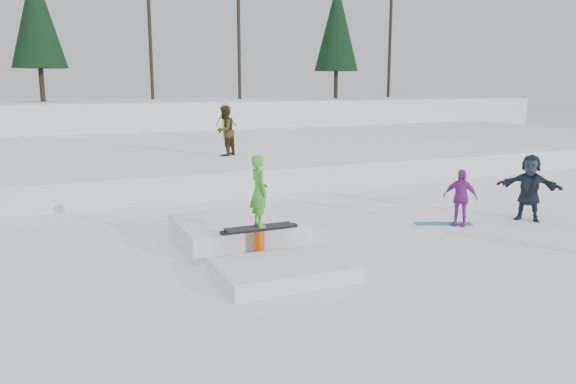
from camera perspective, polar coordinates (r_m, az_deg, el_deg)
name	(u,v)px	position (r m, az deg, el deg)	size (l,w,h in m)	color
ground	(307,269)	(10.76, 1.93, -7.82)	(120.00, 120.00, 0.00)	white
snow_berm	(110,118)	(39.47, -17.66, 7.13)	(60.00, 14.00, 2.40)	white
snow_midrise	(149,154)	(25.73, -13.90, 3.78)	(50.00, 18.00, 0.80)	white
treeline	(204,23)	(39.12, -8.49, 16.66)	(40.24, 4.22, 10.50)	black
walker_olive	(225,131)	(21.21, -6.43, 6.19)	(0.91, 0.71, 1.87)	#372B12
walker_ygreen	(226,121)	(28.17, -6.33, 7.20)	(1.12, 0.64, 1.73)	#A3C53C
spectator_purple	(460,198)	(14.44, 17.09, -0.55)	(0.83, 0.35, 1.41)	purple
spectator_dark	(529,188)	(15.60, 23.32, 0.41)	(1.58, 0.50, 1.70)	#1A2432
loose_board_teal	(443,224)	(14.60, 15.50, -3.12)	(1.40, 0.28, 0.03)	#1E6E7B
jib_rail_feature	(249,238)	(11.75, -3.93, -4.66)	(2.60, 4.40, 2.11)	white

